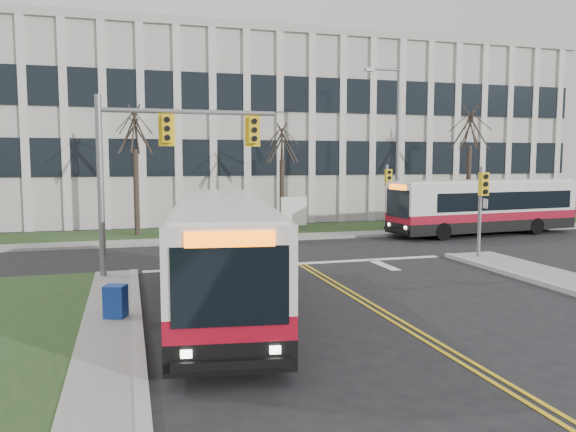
# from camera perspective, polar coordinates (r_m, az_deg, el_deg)

# --- Properties ---
(ground) EXTENTS (120.00, 120.00, 0.00)m
(ground) POSITION_cam_1_polar(r_m,az_deg,el_deg) (14.63, 10.99, -10.46)
(ground) COLOR black
(ground) RESTS_ON ground
(sidewalk_cross) EXTENTS (44.00, 1.60, 0.14)m
(sidewalk_cross) POSITION_cam_1_polar(r_m,az_deg,el_deg) (30.24, 6.39, -1.90)
(sidewalk_cross) COLOR #9E9B93
(sidewalk_cross) RESTS_ON ground
(building_lawn) EXTENTS (44.00, 5.00, 0.12)m
(building_lawn) POSITION_cam_1_polar(r_m,az_deg,el_deg) (32.82, 4.54, -1.30)
(building_lawn) COLOR #28421C
(building_lawn) RESTS_ON ground
(office_building) EXTENTS (40.00, 16.00, 12.00)m
(office_building) POSITION_cam_1_polar(r_m,az_deg,el_deg) (44.06, -0.93, 8.23)
(office_building) COLOR #BAB6AB
(office_building) RESTS_ON ground
(mast_arm_signal) EXTENTS (6.11, 0.38, 6.20)m
(mast_arm_signal) POSITION_cam_1_polar(r_m,az_deg,el_deg) (19.69, -13.68, 6.16)
(mast_arm_signal) COLOR slate
(mast_arm_signal) RESTS_ON ground
(signal_pole_near) EXTENTS (0.34, 0.39, 3.80)m
(signal_pole_near) POSITION_cam_1_polar(r_m,az_deg,el_deg) (23.77, 19.08, 1.66)
(signal_pole_near) COLOR slate
(signal_pole_near) RESTS_ON ground
(signal_pole_far) EXTENTS (0.34, 0.39, 3.80)m
(signal_pole_far) POSITION_cam_1_polar(r_m,az_deg,el_deg) (31.10, 10.06, 2.76)
(signal_pole_far) COLOR slate
(signal_pole_far) RESTS_ON ground
(streetlight) EXTENTS (2.15, 0.25, 9.20)m
(streetlight) POSITION_cam_1_polar(r_m,az_deg,el_deg) (32.17, 10.85, 7.64)
(streetlight) COLOR slate
(streetlight) RESTS_ON ground
(directory_sign) EXTENTS (1.50, 0.12, 2.00)m
(directory_sign) POSITION_cam_1_polar(r_m,az_deg,el_deg) (31.44, 0.60, 0.45)
(directory_sign) COLOR slate
(directory_sign) RESTS_ON ground
(tree_left) EXTENTS (1.80, 1.80, 7.70)m
(tree_left) POSITION_cam_1_polar(r_m,az_deg,el_deg) (30.55, -15.31, 8.25)
(tree_left) COLOR #42352B
(tree_left) RESTS_ON ground
(tree_mid) EXTENTS (1.80, 1.80, 6.82)m
(tree_mid) POSITION_cam_1_polar(r_m,az_deg,el_deg) (31.86, -0.62, 7.20)
(tree_mid) COLOR #42352B
(tree_mid) RESTS_ON ground
(tree_right) EXTENTS (1.80, 1.80, 8.25)m
(tree_right) POSITION_cam_1_polar(r_m,az_deg,el_deg) (36.77, 18.01, 8.32)
(tree_right) COLOR #42352B
(tree_right) RESTS_ON ground
(bus_main) EXTENTS (3.84, 11.15, 2.91)m
(bus_main) POSITION_cam_1_polar(r_m,az_deg,el_deg) (15.26, -6.67, -4.11)
(bus_main) COLOR silver
(bus_main) RESTS_ON ground
(bus_cross) EXTENTS (11.06, 3.42, 2.90)m
(bus_cross) POSITION_cam_1_polar(r_m,az_deg,el_deg) (32.32, 19.22, 0.77)
(bus_cross) COLOR silver
(bus_cross) RESTS_ON ground
(newspaper_box_blue) EXTENTS (0.63, 0.60, 0.95)m
(newspaper_box_blue) POSITION_cam_1_polar(r_m,az_deg,el_deg) (14.78, -17.11, -8.54)
(newspaper_box_blue) COLOR #16399B
(newspaper_box_blue) RESTS_ON ground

